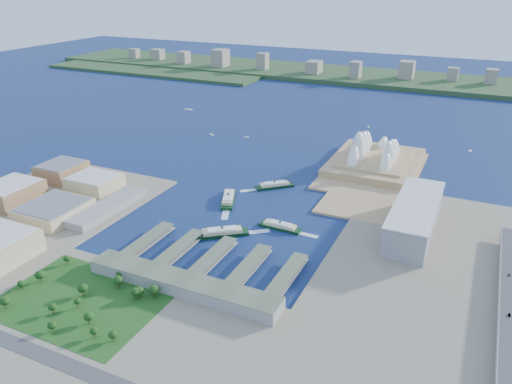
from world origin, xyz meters
The scene contains 24 objects.
ground centered at (0.00, 0.00, 0.00)m, with size 3000.00×3000.00×0.00m, color #0E1A41.
west_land centered at (-250.00, -105.00, 1.50)m, with size 220.00×390.00×3.00m, color gray.
south_land centered at (0.00, -210.00, 1.50)m, with size 720.00×180.00×3.00m, color gray.
east_land centered at (240.00, -50.00, 1.50)m, with size 240.00×500.00×3.00m, color gray.
peninsula centered at (107.50, 260.00, 1.50)m, with size 135.00×220.00×3.00m, color tan.
far_shore centered at (0.00, 980.00, 6.00)m, with size 2200.00×260.00×12.00m, color #2D4926.
opera_house centered at (105.00, 280.00, 32.00)m, with size 134.00×180.00×58.00m, color white, non-canonical shape.
toaster_building centered at (195.00, 80.00, 20.50)m, with size 45.00×155.00×35.00m, color gray.
west_buildings centered at (-250.00, -70.00, 16.50)m, with size 200.00×280.00×27.00m, color #8F6A47, non-canonical shape.
ferry_wharves centered at (14.00, -75.00, 4.65)m, with size 184.00×90.00×9.30m, color #525B44, non-canonical shape.
terminal_building centered at (15.00, -135.00, 9.00)m, with size 200.00×28.00×12.00m, color gray.
park centered at (-60.00, -190.00, 11.00)m, with size 150.00×110.00×16.00m, color #194714, non-canonical shape.
far_skyline centered at (0.00, 960.00, 39.50)m, with size 1900.00×140.00×55.00m, color gray, non-canonical shape.
ferry_a centered at (-43.94, 68.34, 5.73)m, with size 15.43×60.63×11.46m, color black, non-canonical shape.
ferry_b centered at (-5.72, 136.89, 5.20)m, with size 14.01×55.04×10.41m, color black, non-canonical shape.
ferry_c centered at (-5.22, -19.50, 5.78)m, with size 15.55×61.10×11.55m, color black, non-canonical shape.
ferry_d centered at (49.25, 24.76, 4.95)m, with size 13.32×52.33×9.89m, color black, non-canonical shape.
boat_a centered at (-211.86, 316.29, 1.17)m, with size 3.04×12.17×2.35m, color white, non-canonical shape.
boat_b centered at (-143.97, 329.83, 1.19)m, with size 3.09×8.84×2.39m, color white, non-canonical shape.
boat_c centered at (236.33, 422.25, 1.17)m, with size 3.03×10.39×2.34m, color white, non-canonical shape.
boat_d centered at (-351.54, 456.72, 1.54)m, with size 4.00×18.29×3.09m, color white, non-canonical shape.
boat_e centered at (44.29, 493.55, 1.21)m, with size 3.14×9.86×2.42m, color white, non-canonical shape.
car_b centered at (296.00, -64.40, 15.59)m, with size 1.56×4.47×1.47m, color slate.
car_c centered at (296.00, 3.81, 15.57)m, with size 2.00×4.93×1.43m, color slate.
Camera 1 is at (247.46, -466.32, 280.46)m, focal length 35.00 mm.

